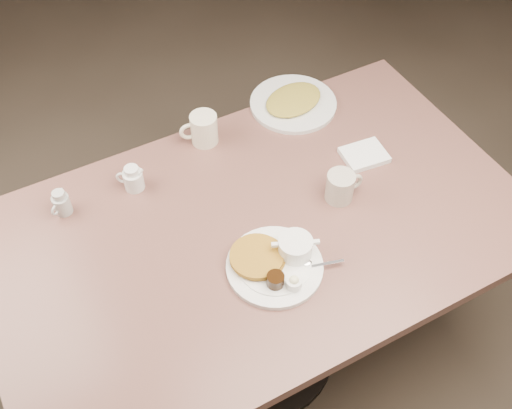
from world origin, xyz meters
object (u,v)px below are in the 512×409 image
coffee_mug_far (203,129)px  hash_plate (293,102)px  coffee_mug_near (341,186)px  creamer_left (61,203)px  creamer_right (133,178)px  diner_table (259,260)px  main_plate (276,261)px

coffee_mug_far → hash_plate: coffee_mug_far is taller
coffee_mug_near → hash_plate: size_ratio=0.33×
creamer_left → creamer_right: 0.21m
diner_table → hash_plate: bearing=49.1°
creamer_left → creamer_right: (0.21, -0.01, -0.00)m
diner_table → coffee_mug_near: 0.33m
main_plate → coffee_mug_near: 0.30m
creamer_right → hash_plate: bearing=8.7°
coffee_mug_near → hash_plate: coffee_mug_near is taller
coffee_mug_near → hash_plate: (0.09, 0.41, -0.03)m
diner_table → main_plate: 0.24m
main_plate → creamer_right: creamer_right is taller
creamer_left → hash_plate: 0.81m
main_plate → creamer_left: creamer_left is taller
creamer_left → creamer_right: same height
creamer_left → creamer_right: bearing=-1.9°
coffee_mug_near → creamer_left: 0.79m
diner_table → creamer_left: (-0.46, 0.31, 0.21)m
creamer_right → main_plate: bearing=-62.3°
coffee_mug_near → main_plate: bearing=-156.5°
coffee_mug_near → coffee_mug_far: coffee_mug_far is taller
coffee_mug_near → creamer_right: coffee_mug_near is taller
coffee_mug_near → creamer_left: bearing=155.7°
main_plate → coffee_mug_near: coffee_mug_near is taller
diner_table → coffee_mug_near: bearing=-3.9°
coffee_mug_near → coffee_mug_far: (-0.25, 0.39, 0.00)m
creamer_left → creamer_right: size_ratio=1.00×
creamer_left → hash_plate: bearing=6.0°
creamer_left → diner_table: bearing=-33.5°
coffee_mug_far → creamer_right: size_ratio=1.60×
main_plate → diner_table: bearing=79.9°
coffee_mug_far → creamer_right: 0.27m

